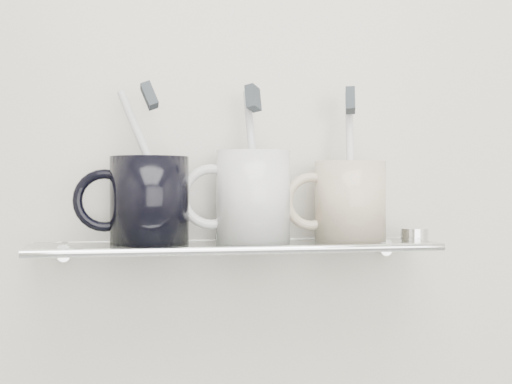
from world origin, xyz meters
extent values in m
plane|color=beige|center=(0.00, 1.10, 1.25)|extent=(2.50, 0.00, 2.50)
cube|color=silver|center=(0.00, 1.04, 1.10)|extent=(0.50, 0.12, 0.01)
cylinder|color=silver|center=(0.00, 0.98, 1.10)|extent=(0.50, 0.01, 0.01)
cylinder|color=silver|center=(-0.21, 1.09, 1.09)|extent=(0.02, 0.03, 0.02)
cylinder|color=silver|center=(0.21, 1.09, 1.09)|extent=(0.02, 0.03, 0.02)
cylinder|color=black|center=(-0.11, 1.04, 1.15)|extent=(0.13, 0.13, 0.11)
torus|color=black|center=(-0.16, 1.04, 1.15)|extent=(0.08, 0.01, 0.08)
cylinder|color=silver|center=(-0.11, 1.04, 1.20)|extent=(0.08, 0.05, 0.18)
cube|color=#2C3338|center=(-0.11, 1.04, 1.28)|extent=(0.02, 0.03, 0.04)
cylinder|color=silver|center=(0.02, 1.04, 1.16)|extent=(0.11, 0.11, 0.11)
torus|color=silver|center=(-0.03, 1.04, 1.16)|extent=(0.08, 0.01, 0.08)
cylinder|color=silver|center=(0.02, 1.04, 1.20)|extent=(0.02, 0.07, 0.19)
cube|color=#2C3338|center=(0.02, 1.04, 1.28)|extent=(0.02, 0.03, 0.04)
cylinder|color=beige|center=(0.15, 1.04, 1.15)|extent=(0.10, 0.10, 0.10)
torus|color=beige|center=(0.10, 1.04, 1.15)|extent=(0.07, 0.01, 0.07)
cylinder|color=silver|center=(0.15, 1.04, 1.20)|extent=(0.02, 0.06, 0.19)
cube|color=#2C3338|center=(0.15, 1.04, 1.28)|extent=(0.02, 0.03, 0.03)
cylinder|color=silver|center=(0.24, 1.04, 1.11)|extent=(0.04, 0.04, 0.02)
camera|label=1|loc=(-0.14, 0.17, 1.17)|focal=50.00mm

